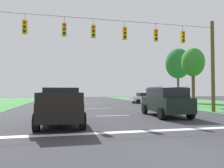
% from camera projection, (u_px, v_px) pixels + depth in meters
% --- Properties ---
extents(ground_plane, '(120.00, 120.00, 0.00)m').
position_uv_depth(ground_plane, '(193.00, 157.00, 5.62)').
color(ground_plane, '#333338').
extents(stop_bar_stripe, '(15.95, 0.45, 0.01)m').
position_uv_depth(stop_bar_stripe, '(143.00, 131.00, 9.23)').
color(stop_bar_stripe, white).
rests_on(stop_bar_stripe, ground).
extents(lane_dash_0, '(2.50, 0.15, 0.01)m').
position_uv_depth(lane_dash_0, '(113.00, 116.00, 15.08)').
color(lane_dash_0, white).
rests_on(lane_dash_0, ground).
extents(lane_dash_1, '(2.50, 0.15, 0.01)m').
position_uv_depth(lane_dash_1, '(98.00, 108.00, 21.55)').
color(lane_dash_1, white).
rests_on(lane_dash_1, ground).
extents(lane_dash_2, '(2.50, 0.15, 0.01)m').
position_uv_depth(lane_dash_2, '(90.00, 104.00, 29.13)').
color(lane_dash_2, white).
rests_on(lane_dash_2, ground).
extents(overhead_signal_span, '(18.75, 0.31, 7.75)m').
position_uv_depth(overhead_signal_span, '(107.00, 55.00, 15.89)').
color(overhead_signal_span, brown).
rests_on(overhead_signal_span, ground).
extents(pickup_truck, '(2.28, 5.40, 1.95)m').
position_uv_depth(pickup_truck, '(61.00, 106.00, 11.26)').
color(pickup_truck, black).
rests_on(pickup_truck, ground).
extents(suv_black, '(2.44, 4.90, 2.05)m').
position_uv_depth(suv_black, '(165.00, 101.00, 14.68)').
color(suv_black, black).
rests_on(suv_black, ground).
extents(distant_car_crossing_white, '(4.36, 2.13, 1.52)m').
position_uv_depth(distant_car_crossing_white, '(145.00, 98.00, 30.94)').
color(distant_car_crossing_white, silver).
rests_on(distant_car_crossing_white, ground).
extents(distant_car_oncoming, '(2.20, 4.39, 1.52)m').
position_uv_depth(distant_car_oncoming, '(159.00, 99.00, 25.85)').
color(distant_car_oncoming, silver).
rests_on(distant_car_oncoming, ground).
extents(tree_roadside_far_right, '(2.59, 2.59, 6.75)m').
position_uv_depth(tree_roadside_far_right, '(193.00, 63.00, 24.22)').
color(tree_roadside_far_right, brown).
rests_on(tree_roadside_far_right, ground).
extents(tree_roadside_left, '(3.90, 3.90, 8.53)m').
position_uv_depth(tree_roadside_left, '(178.00, 64.00, 33.29)').
color(tree_roadside_left, brown).
rests_on(tree_roadside_left, ground).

